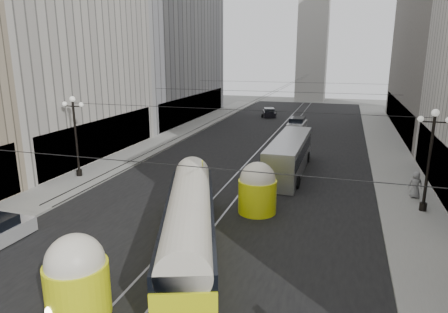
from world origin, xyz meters
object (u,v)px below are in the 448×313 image
Objects in this scene: pedestrian_crossing_a at (101,299)px; pedestrian_sidewalk_right at (415,185)px; city_bus at (289,154)px; pedestrian_crossing_b at (164,286)px; streetcar at (189,221)px.

pedestrian_sidewalk_right is at bearing -47.41° from pedestrian_crossing_a.
pedestrian_crossing_a is (-4.00, -21.15, -0.75)m from city_bus.
pedestrian_sidewalk_right reaches higher than pedestrian_crossing_b.
city_bus is 19.74m from pedestrian_crossing_b.
pedestrian_crossing_a is (-1.18, -5.94, -0.76)m from streetcar.
city_bus is 6.28× the size of pedestrian_sidewalk_right.
streetcar is at bearing 37.99° from pedestrian_sidewalk_right.
pedestrian_crossing_a is 0.93× the size of pedestrian_sidewalk_right.
pedestrian_crossing_a is 1.10× the size of pedestrian_crossing_b.
streetcar is 6.11m from pedestrian_crossing_a.
pedestrian_crossing_b is at bearing -60.47° from pedestrian_crossing_a.
city_bus is at bearing -28.68° from pedestrian_sidewalk_right.
city_bus reaches higher than pedestrian_crossing_a.
pedestrian_crossing_b is 19.31m from pedestrian_sidewalk_right.
pedestrian_sidewalk_right is at bearing 43.44° from streetcar.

